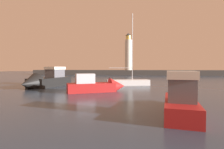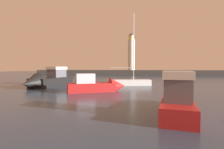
% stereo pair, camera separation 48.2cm
% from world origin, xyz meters
% --- Properties ---
extents(ground_plane, '(220.00, 220.00, 0.00)m').
position_xyz_m(ground_plane, '(0.00, 33.67, 0.00)').
color(ground_plane, '#2D3D51').
extents(breakwater, '(82.07, 5.03, 2.02)m').
position_xyz_m(breakwater, '(0.00, 67.34, 1.01)').
color(breakwater, '#423F3D').
rests_on(breakwater, ground_plane).
extents(lighthouse, '(2.63, 2.63, 14.27)m').
position_xyz_m(lighthouse, '(-2.52, 67.34, 8.78)').
color(lighthouse, silver).
rests_on(lighthouse, breakwater).
extents(motorboat_0, '(2.89, 7.26, 3.04)m').
position_xyz_m(motorboat_0, '(3.83, 10.54, 0.82)').
color(motorboat_0, '#B21E1E').
rests_on(motorboat_0, ground_plane).
extents(motorboat_1, '(7.33, 5.12, 2.67)m').
position_xyz_m(motorboat_1, '(-3.49, 19.53, 0.71)').
color(motorboat_1, '#B21E1E').
rests_on(motorboat_1, ground_plane).
extents(motorboat_2, '(4.53, 9.88, 3.74)m').
position_xyz_m(motorboat_2, '(-12.84, 23.45, 0.94)').
color(motorboat_2, black).
rests_on(motorboat_2, ground_plane).
extents(sailboat_moored, '(7.18, 3.50, 11.74)m').
position_xyz_m(sailboat_moored, '(-0.45, 27.60, 0.55)').
color(sailboat_moored, white).
rests_on(sailboat_moored, ground_plane).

